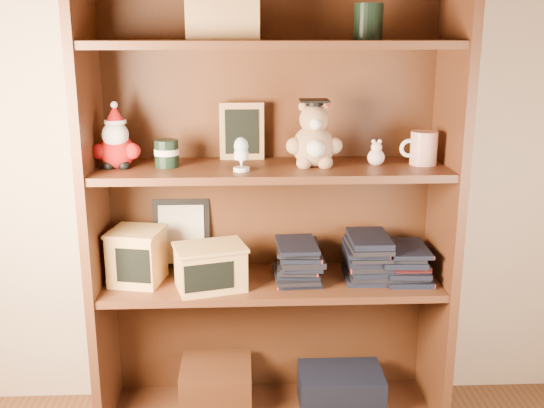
# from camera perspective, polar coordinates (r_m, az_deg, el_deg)

# --- Properties ---
(bookcase) EXTENTS (1.20, 0.35, 1.60)m
(bookcase) POSITION_cam_1_polar(r_m,az_deg,el_deg) (2.18, -0.13, -0.70)
(bookcase) COLOR #512B17
(bookcase) RESTS_ON ground
(shelf_lower) EXTENTS (1.14, 0.33, 0.02)m
(shelf_lower) POSITION_cam_1_polar(r_m,az_deg,el_deg) (2.21, -0.00, -7.09)
(shelf_lower) COLOR #512B17
(shelf_lower) RESTS_ON ground
(shelf_upper) EXTENTS (1.14, 0.33, 0.02)m
(shelf_upper) POSITION_cam_1_polar(r_m,az_deg,el_deg) (2.09, -0.00, 3.11)
(shelf_upper) COLOR #512B17
(shelf_upper) RESTS_ON ground
(santa_plush) EXTENTS (0.16, 0.11, 0.22)m
(santa_plush) POSITION_cam_1_polar(r_m,az_deg,el_deg) (2.10, -13.78, 5.32)
(santa_plush) COLOR #A50F0F
(santa_plush) RESTS_ON shelf_upper
(teachers_tin) EXTENTS (0.08, 0.08, 0.09)m
(teachers_tin) POSITION_cam_1_polar(r_m,az_deg,el_deg) (2.09, -9.42, 4.53)
(teachers_tin) COLOR black
(teachers_tin) RESTS_ON shelf_upper
(chalkboard_plaque) EXTENTS (0.15, 0.08, 0.19)m
(chalkboard_plaque) POSITION_cam_1_polar(r_m,az_deg,el_deg) (2.18, -2.73, 6.45)
(chalkboard_plaque) COLOR #9E7547
(chalkboard_plaque) RESTS_ON shelf_upper
(egg_cup) EXTENTS (0.05, 0.05, 0.11)m
(egg_cup) POSITION_cam_1_polar(r_m,az_deg,el_deg) (2.00, -2.78, 4.59)
(egg_cup) COLOR white
(egg_cup) RESTS_ON shelf_upper
(grad_teddy_bear) EXTENTS (0.18, 0.16, 0.22)m
(grad_teddy_bear) POSITION_cam_1_polar(r_m,az_deg,el_deg) (2.07, 3.77, 5.71)
(grad_teddy_bear) COLOR #A67D57
(grad_teddy_bear) RESTS_ON shelf_upper
(pink_figurine) EXTENTS (0.06, 0.06, 0.09)m
(pink_figurine) POSITION_cam_1_polar(r_m,az_deg,el_deg) (2.12, 9.31, 4.36)
(pink_figurine) COLOR beige
(pink_figurine) RESTS_ON shelf_upper
(teacher_mug) EXTENTS (0.12, 0.09, 0.11)m
(teacher_mug) POSITION_cam_1_polar(r_m,az_deg,el_deg) (2.16, 13.37, 4.90)
(teacher_mug) COLOR silver
(teacher_mug) RESTS_ON shelf_upper
(certificate_frame) EXTENTS (0.20, 0.05, 0.25)m
(certificate_frame) POSITION_cam_1_polar(r_m,az_deg,el_deg) (2.30, -8.10, -2.65)
(certificate_frame) COLOR black
(certificate_frame) RESTS_ON shelf_lower
(treats_box) EXTENTS (0.20, 0.20, 0.19)m
(treats_box) POSITION_cam_1_polar(r_m,az_deg,el_deg) (2.20, -12.01, -4.57)
(treats_box) COLOR tan
(treats_box) RESTS_ON shelf_lower
(pencils_box) EXTENTS (0.26, 0.22, 0.15)m
(pencils_box) POSITION_cam_1_polar(r_m,az_deg,el_deg) (2.12, -5.55, -5.61)
(pencils_box) COLOR tan
(pencils_box) RESTS_ON shelf_lower
(book_stack_left) EXTENTS (0.14, 0.20, 0.14)m
(book_stack_left) POSITION_cam_1_polar(r_m,az_deg,el_deg) (2.18, 2.29, -4.99)
(book_stack_left) COLOR black
(book_stack_left) RESTS_ON shelf_lower
(book_stack_mid) EXTENTS (0.14, 0.20, 0.14)m
(book_stack_mid) POSITION_cam_1_polar(r_m,az_deg,el_deg) (2.22, 8.43, -4.85)
(book_stack_mid) COLOR black
(book_stack_mid) RESTS_ON shelf_lower
(book_stack_right) EXTENTS (0.14, 0.20, 0.11)m
(book_stack_right) POSITION_cam_1_polar(r_m,az_deg,el_deg) (2.25, 11.66, -5.13)
(book_stack_right) COLOR black
(book_stack_right) RESTS_ON shelf_lower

